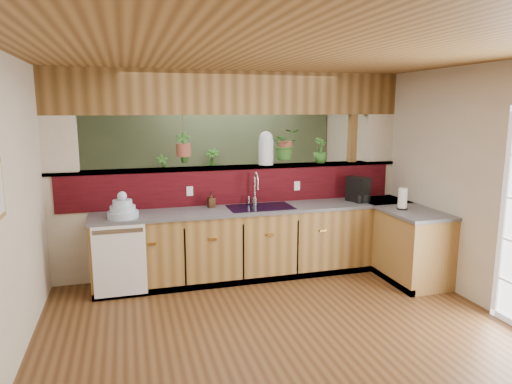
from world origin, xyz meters
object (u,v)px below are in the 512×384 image
object	(u,v)px
paper_towel	(403,199)
glass_jar	(266,148)
shelving_console	(196,204)
faucet	(255,187)
dish_stack	(123,210)
coffee_maker	(358,190)
soap_dispenser	(211,200)

from	to	relation	value
paper_towel	glass_jar	distance (m)	1.86
paper_towel	shelving_console	bearing A→B (deg)	126.68
faucet	shelving_console	world-z (taller)	faucet
dish_stack	coffee_maker	xyz separation A→B (m)	(3.03, 0.10, 0.06)
dish_stack	coffee_maker	world-z (taller)	coffee_maker
coffee_maker	glass_jar	bearing A→B (deg)	138.47
dish_stack	coffee_maker	size ratio (longest dim) A/B	1.05
coffee_maker	glass_jar	xyz separation A→B (m)	(-1.18, 0.39, 0.56)
soap_dispenser	paper_towel	size ratio (longest dim) A/B	0.68
faucet	paper_towel	size ratio (longest dim) A/B	1.53
coffee_maker	soap_dispenser	bearing A→B (deg)	151.93
glass_jar	shelving_console	bearing A→B (deg)	109.58
dish_stack	soap_dispenser	xyz separation A→B (m)	(1.07, 0.27, 0.00)
glass_jar	soap_dispenser	bearing A→B (deg)	-164.41
coffee_maker	glass_jar	world-z (taller)	glass_jar
dish_stack	soap_dispenser	bearing A→B (deg)	14.09
faucet	soap_dispenser	size ratio (longest dim) A/B	2.26
dish_stack	shelving_console	xyz separation A→B (m)	(1.18, 2.39, -0.49)
faucet	shelving_console	size ratio (longest dim) A/B	0.30
dish_stack	paper_towel	bearing A→B (deg)	-8.35
faucet	dish_stack	distance (m)	1.68
dish_stack	paper_towel	xyz separation A→B (m)	(3.33, -0.49, 0.03)
faucet	coffee_maker	size ratio (longest dim) A/B	1.30
dish_stack	shelving_console	distance (m)	2.71
faucet	shelving_console	distance (m)	2.26
shelving_console	faucet	bearing A→B (deg)	-61.36
coffee_maker	glass_jar	distance (m)	1.36
faucet	glass_jar	xyz separation A→B (m)	(0.21, 0.22, 0.48)
soap_dispenser	paper_towel	xyz separation A→B (m)	(2.26, -0.76, 0.03)
soap_dispenser	coffee_maker	size ratio (longest dim) A/B	0.58
faucet	paper_towel	world-z (taller)	faucet
glass_jar	dish_stack	bearing A→B (deg)	-165.27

